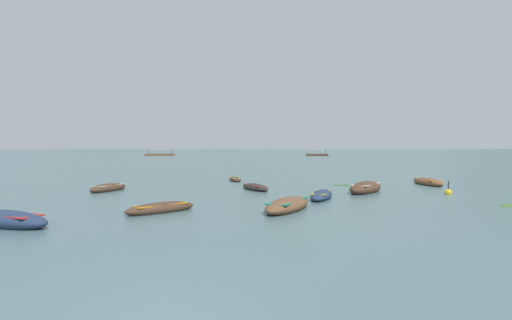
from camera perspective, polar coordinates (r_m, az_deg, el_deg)
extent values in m
plane|color=slate|center=(1506.44, 5.00, 1.62)|extent=(6000.00, 6000.00, 0.00)
cone|color=#56665B|center=(2533.68, -19.80, 5.02)|extent=(1197.18, 1197.18, 305.04)
cone|color=slate|center=(2103.01, 7.01, 8.89)|extent=(1932.34, 1932.34, 530.23)
ellipsoid|color=navy|center=(17.79, -32.04, -7.25)|extent=(4.31, 2.50, 0.72)
cube|color=#B22D28|center=(17.76, -32.05, -6.56)|extent=(3.11, 1.80, 0.05)
cube|color=navy|center=(17.75, -32.06, -6.40)|extent=(0.35, 0.87, 0.04)
ellipsoid|color=navy|center=(23.49, 9.32, -4.98)|extent=(1.97, 4.19, 0.58)
cube|color=olive|center=(23.47, 9.32, -4.56)|extent=(1.42, 3.02, 0.05)
cube|color=navy|center=(23.47, 9.32, -4.44)|extent=(0.74, 0.24, 0.04)
ellipsoid|color=#4C3323|center=(28.93, -20.30, -3.77)|extent=(1.82, 3.61, 0.64)
cube|color=#B7B2A3|center=(28.91, -20.30, -3.40)|extent=(1.31, 2.60, 0.05)
cube|color=#4C3323|center=(28.91, -20.30, -3.30)|extent=(0.76, 0.24, 0.04)
ellipsoid|color=#4C3323|center=(35.44, -3.00, -2.77)|extent=(1.78, 3.14, 0.43)
cube|color=olive|center=(35.43, -3.00, -2.57)|extent=(1.28, 2.26, 0.05)
cube|color=#4C3323|center=(35.43, -3.00, -2.49)|extent=(0.59, 0.26, 0.04)
ellipsoid|color=brown|center=(19.03, 4.56, -6.43)|extent=(2.85, 4.72, 0.71)
cube|color=#197A56|center=(19.00, 4.57, -5.80)|extent=(2.05, 3.40, 0.05)
cube|color=brown|center=(18.99, 4.57, -5.65)|extent=(0.94, 0.40, 0.04)
ellipsoid|color=#4C3323|center=(27.44, 15.36, -3.87)|extent=(3.47, 4.74, 0.87)
cube|color=#B7B2A3|center=(27.42, 15.36, -3.32)|extent=(2.50, 3.41, 0.05)
cube|color=#4C3323|center=(27.42, 15.36, -3.22)|extent=(0.96, 0.55, 0.04)
ellipsoid|color=#4C3323|center=(18.73, -13.41, -6.73)|extent=(3.00, 3.27, 0.57)
cube|color=orange|center=(18.70, -13.42, -6.21)|extent=(2.16, 2.35, 0.05)
cube|color=#4C3323|center=(18.70, -13.42, -6.06)|extent=(0.54, 0.48, 0.04)
ellipsoid|color=brown|center=(34.46, 23.29, -2.91)|extent=(1.83, 4.39, 0.68)
cube|color=orange|center=(34.44, 23.29, -2.58)|extent=(1.32, 3.16, 0.05)
cube|color=brown|center=(34.44, 23.29, -2.49)|extent=(0.88, 0.19, 0.04)
ellipsoid|color=#2D2826|center=(27.77, -0.13, -3.95)|extent=(2.62, 3.46, 0.55)
cube|color=#B22D28|center=(27.75, -0.13, -3.61)|extent=(1.89, 2.49, 0.05)
cube|color=#2D2826|center=(27.75, -0.13, -3.51)|extent=(0.63, 0.42, 0.04)
cube|color=brown|center=(154.29, -13.52, 0.71)|extent=(11.56, 6.64, 0.90)
cylinder|color=#4C4742|center=(153.10, -15.11, 1.11)|extent=(0.10, 0.10, 1.80)
cylinder|color=#4C4742|center=(156.20, -14.99, 1.12)|extent=(0.10, 0.10, 1.80)
cylinder|color=#4C4742|center=(152.46, -12.02, 1.13)|extent=(0.10, 0.10, 1.80)
cylinder|color=#4C4742|center=(155.57, -11.96, 1.14)|extent=(0.10, 0.10, 1.80)
cube|color=beige|center=(154.27, -13.52, 1.46)|extent=(9.71, 5.58, 0.12)
cube|color=#4C3323|center=(147.19, 8.69, 0.69)|extent=(8.26, 3.36, 0.90)
cylinder|color=#4C4742|center=(146.01, 7.48, 1.13)|extent=(0.10, 0.10, 1.80)
cylinder|color=#4C4742|center=(148.29, 7.49, 1.14)|extent=(0.10, 0.10, 1.80)
cylinder|color=#4C4742|center=(146.12, 9.91, 1.12)|extent=(0.10, 0.10, 1.80)
cylinder|color=#4C4742|center=(148.40, 9.87, 1.13)|extent=(0.10, 0.10, 1.80)
cube|color=beige|center=(147.16, 8.69, 1.48)|extent=(6.94, 2.82, 0.12)
sphere|color=yellow|center=(27.96, 25.72, -4.23)|extent=(0.46, 0.46, 0.46)
cylinder|color=black|center=(27.92, 25.73, -3.47)|extent=(0.06, 0.06, 0.75)
ellipsoid|color=#38662D|center=(31.70, 12.96, -3.58)|extent=(2.46, 1.46, 0.14)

